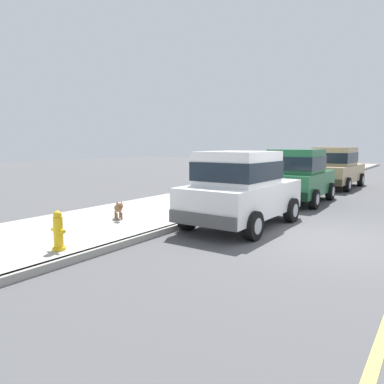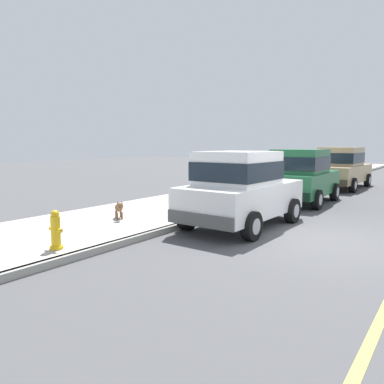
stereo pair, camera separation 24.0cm
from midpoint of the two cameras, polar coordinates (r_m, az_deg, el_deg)
The scene contains 8 objects.
ground_plane at distance 8.46m, azimuth 19.19°, elevation -6.99°, with size 80.00×80.00×0.00m, color #4C4C4F.
curb at distance 9.74m, azimuth 0.71°, elevation -4.29°, with size 0.16×64.00×0.14m, color gray.
sidewalk at distance 10.83m, azimuth -7.25°, elevation -3.16°, with size 3.60×64.00×0.14m, color #A8A59E.
car_white_hatchback at distance 9.16m, azimuth 6.85°, elevation 0.65°, with size 1.99×3.82×1.88m.
car_green_hatchback at distance 13.39m, azimuth 15.63°, elevation 2.55°, with size 2.04×3.85×1.88m.
car_tan_sedan at distance 18.63m, azimuth 20.99°, elevation 3.64°, with size 2.10×4.63×1.92m.
dog_brown at distance 9.59m, azimuth -12.06°, elevation -2.46°, with size 0.63×0.50×0.49m.
fire_hydrant at distance 7.11m, azimuth -21.00°, elevation -5.82°, with size 0.34×0.24×0.72m.
Camera 1 is at (2.00, -8.01, 2.04)m, focal length 34.28 mm.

